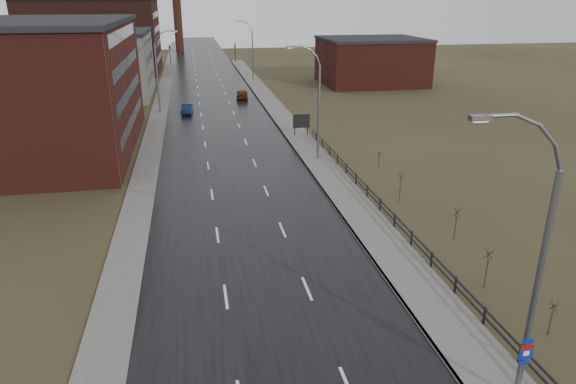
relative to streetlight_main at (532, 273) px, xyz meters
name	(u,v)px	position (x,y,z in m)	size (l,w,h in m)	color
road	(217,114)	(-8.47, 58.00, -6.03)	(14.00, 300.00, 0.06)	black
sidewalk_right	(318,162)	(0.13, 33.00, -5.97)	(3.20, 180.00, 0.18)	#595651
curb_right	(303,163)	(-1.39, 33.00, -5.97)	(0.16, 180.00, 0.18)	slate
sidewalk_left	(158,116)	(-16.67, 58.00, -6.00)	(2.40, 260.00, 0.12)	#595651
warehouse_near	(19,88)	(-29.46, 43.00, 0.70)	(22.44, 28.56, 13.50)	#471914
warehouse_mid	(100,64)	(-26.46, 76.00, -0.80)	(16.32, 20.40, 10.50)	slate
warehouse_far	(95,36)	(-31.47, 106.00, 1.70)	(26.52, 24.48, 15.50)	#331611
building_right	(371,61)	(21.83, 80.00, -1.80)	(18.36, 16.32, 8.50)	#471914
streetlight_main	(532,273)	(0.00, 0.00, 0.00)	(3.91, 0.29, 12.11)	slate
streetlight_right_mid	(316,103)	(0.03, 34.00, -0.22)	(3.36, 0.28, 11.35)	slate
streetlight_left	(159,72)	(-16.17, 60.00, -0.22)	(3.36, 0.28, 11.35)	slate
streetlight_right_far	(251,50)	(0.03, 88.00, -0.22)	(3.36, 0.28, 11.35)	slate
guardrail	(398,222)	(1.83, 16.32, -5.35)	(0.10, 53.05, 1.10)	black
shrub_b	(551,317)	(4.58, 3.73, -5.05)	(0.46, 0.48, 1.90)	#382D23
shrub_c	(487,267)	(3.83, 8.32, -4.73)	(0.59, 0.63, 2.51)	#382D23
shrub_d	(456,223)	(5.13, 14.39, -4.80)	(0.56, 0.59, 2.36)	#382D23
shrub_e	(400,187)	(4.15, 21.75, -4.78)	(0.57, 0.60, 2.40)	#382D23
shrub_f	(379,159)	(5.46, 30.20, -5.14)	(0.42, 0.44, 1.73)	#382D23
billboard	(301,122)	(0.63, 43.57, -4.28)	(2.03, 0.17, 2.68)	black
traffic_light_left	(169,45)	(-16.47, 118.00, -1.46)	(0.58, 2.73, 5.30)	black
traffic_light_right	(235,44)	(-0.47, 118.00, -1.46)	(0.58, 2.73, 5.30)	black
car_near	(187,109)	(-12.66, 58.73, -5.37)	(1.45, 4.17, 1.37)	#0B1938
car_far	(242,94)	(-3.83, 68.73, -5.28)	(1.84, 4.57, 1.56)	#4D1B0C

